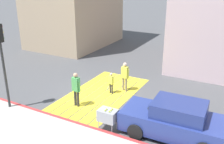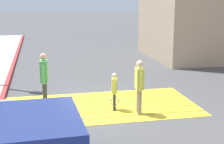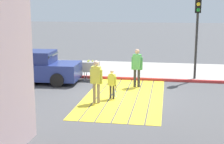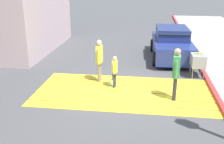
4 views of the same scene
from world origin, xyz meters
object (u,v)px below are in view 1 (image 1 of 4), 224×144
object	(u,v)px
traffic_light_corner	(1,50)
pedestrian_child_with_racket	(111,82)
car_parked_near_curb	(175,120)
pedestrian_adult_trailing	(125,75)
pedestrian_adult_lead	(76,87)
tennis_ball_cart	(108,115)

from	to	relation	value
traffic_light_corner	pedestrian_child_with_racket	distance (m)	5.84
car_parked_near_curb	pedestrian_adult_trailing	size ratio (longest dim) A/B	2.57
car_parked_near_curb	traffic_light_corner	distance (m)	8.33
pedestrian_adult_lead	traffic_light_corner	bearing A→B (deg)	123.01
car_parked_near_curb	pedestrian_adult_lead	distance (m)	5.09
tennis_ball_cart	pedestrian_child_with_racket	bearing A→B (deg)	26.49
car_parked_near_curb	pedestrian_child_with_racket	world-z (taller)	car_parked_near_curb
pedestrian_adult_lead	pedestrian_adult_trailing	xyz separation A→B (m)	(2.83, -1.32, -0.06)
tennis_ball_cart	pedestrian_adult_trailing	bearing A→B (deg)	15.85
traffic_light_corner	pedestrian_child_with_racket	world-z (taller)	traffic_light_corner
traffic_light_corner	pedestrian_adult_lead	world-z (taller)	traffic_light_corner
car_parked_near_curb	pedestrian_adult_lead	size ratio (longest dim) A/B	2.42
traffic_light_corner	tennis_ball_cart	size ratio (longest dim) A/B	4.17
traffic_light_corner	pedestrian_child_with_racket	bearing A→B (deg)	-42.02
pedestrian_child_with_racket	car_parked_near_curb	bearing A→B (deg)	-119.22
traffic_light_corner	pedestrian_adult_trailing	bearing A→B (deg)	-41.43
pedestrian_adult_lead	pedestrian_child_with_racket	bearing A→B (deg)	-20.28
car_parked_near_curb	pedestrian_adult_trailing	distance (m)	4.85
traffic_light_corner	pedestrian_adult_lead	size ratio (longest dim) A/B	2.35
tennis_ball_cart	pedestrian_child_with_racket	xyz separation A→B (m)	(3.29, 1.64, -0.01)
tennis_ball_cart	pedestrian_adult_trailing	xyz separation A→B (m)	(3.96, 1.12, 0.29)
traffic_light_corner	pedestrian_adult_trailing	distance (m)	6.52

